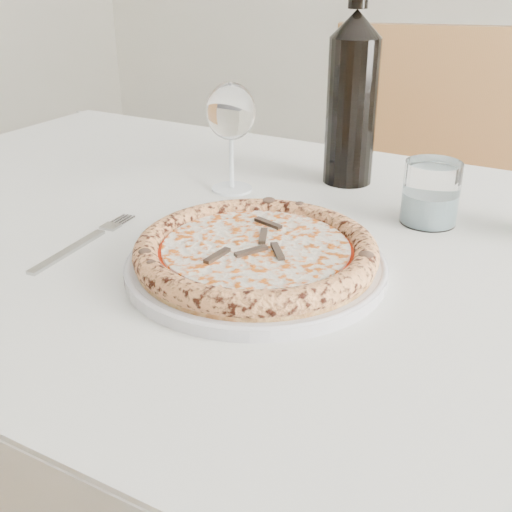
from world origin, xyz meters
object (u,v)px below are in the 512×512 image
object	(u,v)px
dining_table	(288,299)
wine_bottle	(352,97)
plate	(256,265)
tumbler	(430,197)
pizza	(256,251)
wine_glass	(231,114)
chair_far	(420,201)

from	to	relation	value
dining_table	wine_bottle	size ratio (longest dim) A/B	4.90
plate	tumbler	distance (m)	0.28
dining_table	plate	xyz separation A→B (m)	(-0.00, -0.10, 0.10)
wine_bottle	pizza	bearing A→B (deg)	-89.50
tumbler	wine_glass	bearing A→B (deg)	179.21
wine_bottle	chair_far	bearing A→B (deg)	87.72
dining_table	plate	distance (m)	0.14
chair_far	wine_bottle	distance (m)	0.67
pizza	wine_glass	distance (m)	0.29
wine_glass	wine_bottle	world-z (taller)	wine_bottle
dining_table	pizza	distance (m)	0.15
dining_table	chair_far	bearing A→B (deg)	88.63
chair_far	plate	world-z (taller)	chair_far
plate	chair_far	bearing A→B (deg)	88.78
wine_glass	wine_bottle	size ratio (longest dim) A/B	0.52
tumbler	plate	bearing A→B (deg)	-122.51
chair_far	wine_glass	size ratio (longest dim) A/B	5.72
plate	pizza	distance (m)	0.02
wine_glass	tumbler	size ratio (longest dim) A/B	1.94
tumbler	wine_bottle	bearing A→B (deg)	141.91
dining_table	wine_glass	distance (m)	0.29
wine_glass	tumbler	world-z (taller)	wine_glass
chair_far	pizza	size ratio (longest dim) A/B	3.38
chair_far	tumbler	distance (m)	0.74
dining_table	plate	bearing A→B (deg)	-90.00
dining_table	wine_bottle	world-z (taller)	wine_bottle
dining_table	wine_bottle	bearing A→B (deg)	90.70
dining_table	tumbler	xyz separation A→B (m)	(0.15, 0.13, 0.12)
chair_far	plate	bearing A→B (deg)	-91.22
dining_table	chair_far	size ratio (longest dim) A/B	1.64
tumbler	wine_bottle	xyz separation A→B (m)	(-0.15, 0.12, 0.10)
tumbler	chair_far	bearing A→B (deg)	100.59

